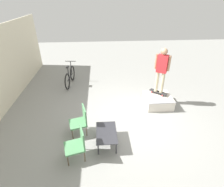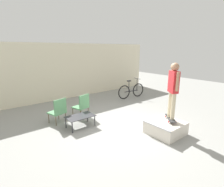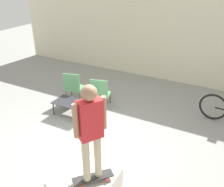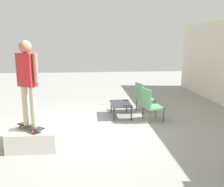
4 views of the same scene
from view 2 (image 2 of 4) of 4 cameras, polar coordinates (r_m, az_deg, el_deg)
ground_plane at (r=6.25m, az=3.05°, el=-11.30°), size 24.00×24.00×0.00m
house_wall_back at (r=9.83m, az=-15.92°, el=6.81°), size 12.00×0.06×3.00m
skate_ramp_box at (r=6.08m, az=17.05°, el=-10.57°), size 1.06×1.03×0.44m
skateboard_on_ramp at (r=6.09m, az=18.54°, el=-7.66°), size 0.64×0.68×0.07m
person_skater at (r=5.79m, az=19.38°, el=2.26°), size 0.37×0.50×1.79m
coffee_table at (r=6.30m, az=-10.33°, el=-7.61°), size 0.98×0.61×0.41m
patio_chair_left at (r=6.75m, az=-17.13°, el=-5.24°), size 0.64×0.64×0.96m
patio_chair_right at (r=7.14m, az=-9.76°, el=-3.71°), size 0.63×0.63×0.96m
bicycle at (r=9.91m, az=6.34°, el=0.93°), size 1.77×0.52×1.08m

